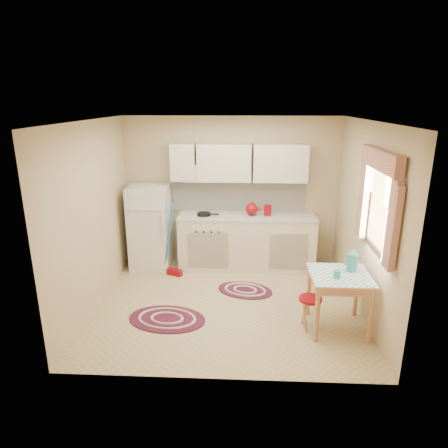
% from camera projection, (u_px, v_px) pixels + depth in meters
% --- Properties ---
extents(room_shell, '(3.64, 3.60, 2.52)m').
position_uv_depth(room_shell, '(239.00, 189.00, 5.37)').
color(room_shell, tan).
rests_on(room_shell, ground).
extents(fridge, '(0.65, 0.60, 1.40)m').
position_uv_depth(fridge, '(150.00, 227.00, 6.68)').
color(fridge, silver).
rests_on(fridge, ground).
extents(broom, '(0.30, 0.22, 1.20)m').
position_uv_depth(broom, '(173.00, 241.00, 6.35)').
color(broom, blue).
rests_on(broom, ground).
extents(base_cabinets, '(2.25, 0.60, 0.88)m').
position_uv_depth(base_cabinets, '(247.00, 243.00, 6.73)').
color(base_cabinets, beige).
rests_on(base_cabinets, ground).
extents(countertop, '(2.27, 0.62, 0.04)m').
position_uv_depth(countertop, '(247.00, 217.00, 6.59)').
color(countertop, '#B3B2AA').
rests_on(countertop, base_cabinets).
extents(frying_pan, '(0.22, 0.22, 0.05)m').
position_uv_depth(frying_pan, '(204.00, 214.00, 6.56)').
color(frying_pan, black).
rests_on(frying_pan, countertop).
extents(red_kettle, '(0.27, 0.25, 0.22)m').
position_uv_depth(red_kettle, '(252.00, 209.00, 6.55)').
color(red_kettle, maroon).
rests_on(red_kettle, countertop).
extents(red_canister, '(0.12, 0.12, 0.16)m').
position_uv_depth(red_canister, '(268.00, 211.00, 6.54)').
color(red_canister, maroon).
rests_on(red_canister, countertop).
extents(table, '(0.72, 0.72, 0.72)m').
position_uv_depth(table, '(338.00, 302.00, 4.93)').
color(table, tan).
rests_on(table, ground).
extents(stool, '(0.37, 0.37, 0.42)m').
position_uv_depth(stool, '(309.00, 313.00, 4.97)').
color(stool, maroon).
rests_on(stool, ground).
extents(coffee_pot, '(0.15, 0.13, 0.30)m').
position_uv_depth(coffee_pot, '(353.00, 260.00, 4.88)').
color(coffee_pot, teal).
rests_on(coffee_pot, table).
extents(mug, '(0.09, 0.09, 0.10)m').
position_uv_depth(mug, '(337.00, 275.00, 4.72)').
color(mug, teal).
rests_on(mug, table).
extents(rug_center, '(0.95, 0.76, 0.02)m').
position_uv_depth(rug_center, '(245.00, 290.00, 5.99)').
color(rug_center, maroon).
rests_on(rug_center, ground).
extents(rug_left, '(1.11, 0.82, 0.02)m').
position_uv_depth(rug_left, '(167.00, 319.00, 5.21)').
color(rug_left, maroon).
rests_on(rug_left, ground).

